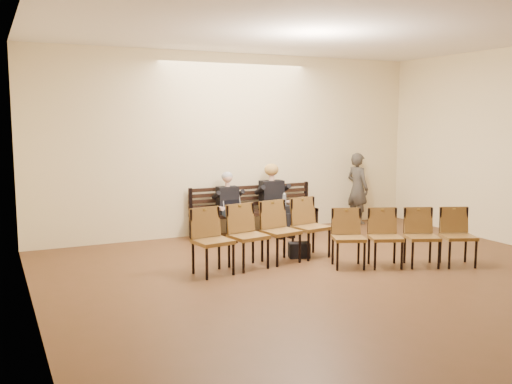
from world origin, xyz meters
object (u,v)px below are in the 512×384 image
Objects in this scene: laptop at (235,209)px; chair_row_back at (404,238)px; bench at (255,223)px; water_bottle at (284,206)px; seated_man at (230,207)px; passerby at (358,183)px; chair_row_front at (265,234)px; bag at (299,250)px; seated_woman at (274,201)px.

chair_row_back is (1.55, -2.91, -0.13)m from laptop.
water_bottle is at bearing -36.93° from bench.
chair_row_back reaches higher than bench.
water_bottle is at bearing -11.91° from seated_man.
passerby is (3.08, 0.22, 0.28)m from seated_man.
seated_man is 1.08m from water_bottle.
chair_row_front is 2.12m from chair_row_back.
chair_row_back is at bearing -45.22° from bag.
chair_row_front is (-0.33, -1.93, -0.09)m from laptop.
chair_row_front reaches higher than water_bottle.
water_bottle is at bearing -12.36° from laptop.
seated_woman reaches higher than bag.
bench is 2.56m from passerby.
bench is at bearing 81.25° from passerby.
seated_man is 0.50× the size of chair_row_front.
chair_row_back is (1.88, -0.98, -0.04)m from chair_row_front.
passerby is (2.02, 0.44, 0.30)m from water_bottle.
seated_man reaches higher than chair_row_front.
chair_row_back reaches higher than water_bottle.
bag is (0.43, -1.90, -0.47)m from seated_man.
laptop is (0.04, -0.16, -0.01)m from seated_man.
water_bottle is 1.85m from bag.
seated_man is (-0.60, -0.12, 0.37)m from bench.
chair_row_back is (0.99, -3.19, 0.22)m from bench.
bench is 1.49× the size of passerby.
chair_row_back is at bearing -70.98° from laptop.
passerby is (2.13, 0.22, 0.22)m from seated_woman.
passerby is at bearing 38.71° from bag.
seated_man is at bearing 83.03° from passerby.
passerby reaches higher than bench.
passerby is at bearing 25.14° from chair_row_front.
bench is 2.00× the size of seated_woman.
seated_man is at bearing 168.09° from water_bottle.
chair_row_back is at bearing -36.85° from chair_row_front.
chair_row_front is at bearing -125.68° from water_bottle.
chair_row_back is at bearing -72.74° from bench.
bag is at bearing 117.65° from passerby.
seated_woman is 0.26m from water_bottle.
water_bottle is 0.72× the size of bag.
laptop is 1.05× the size of bag.
chair_row_front is (-3.37, -2.32, -0.39)m from passerby.
bench is at bearing 160.61° from seated_woman.
seated_woman is at bearing 0.00° from seated_man.
chair_row_front is at bearing -164.76° from bag.
passerby is at bearing 12.36° from water_bottle.
seated_man is 0.91× the size of seated_woman.
chair_row_front is at bearing 113.49° from passerby.
bag is at bearing 156.73° from chair_row_back.
bench is 0.72m from laptop.
laptop is at bearing -169.67° from seated_woman.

